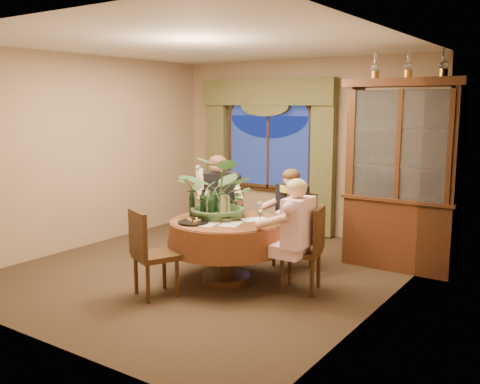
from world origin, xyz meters
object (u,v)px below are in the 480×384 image
Objects in this scene: chair_back_right at (293,231)px; person_scarf at (292,220)px; person_pink at (298,238)px; olive_bowl at (225,220)px; wine_bottle_5 at (215,201)px; chair_right at (301,249)px; wine_bottle_1 at (209,204)px; dining_table at (226,251)px; centerpiece_plant at (222,165)px; oil_lamp_left at (375,66)px; wine_bottle_0 at (207,201)px; china_cabinet at (403,175)px; chair_back at (228,225)px; person_back at (218,208)px; stoneware_vase at (225,206)px; chair_front_left at (156,253)px; wine_bottle_2 at (192,203)px; wine_bottle_4 at (211,206)px; oil_lamp_right at (444,63)px; oil_lamp_center at (408,64)px; wine_bottle_3 at (203,203)px.

person_scarf is at bearing 133.46° from chair_back_right.
person_scarf is (-0.52, 0.81, -0.00)m from person_pink.
olive_bowl is 0.49m from wine_bottle_5.
chair_right is 2.91× the size of wine_bottle_1.
dining_table is 1.26× the size of centerpiece_plant.
oil_lamp_left is 2.73m from wine_bottle_0.
dining_table is at bearing 90.00° from chair_back_right.
china_cabinet is at bearing 0.00° from oil_lamp_left.
person_back reaches higher than chair_back.
centerpiece_plant is (-1.22, -1.64, -1.19)m from oil_lamp_left.
olive_bowl is at bearing -44.68° from centerpiece_plant.
stoneware_vase is at bearing -127.87° from oil_lamp_left.
wine_bottle_2 is at bearing 121.60° from chair_front_left.
china_cabinet is at bearing 48.57° from dining_table.
oil_lamp_left reaches higher than chair_front_left.
olive_bowl is at bearing -38.76° from wine_bottle_5.
wine_bottle_4 is (0.23, -0.23, 0.00)m from wine_bottle_0.
stoneware_vase is 0.23× the size of centerpiece_plant.
chair_right is 0.74× the size of person_scarf.
dining_table is 0.97× the size of person_back.
wine_bottle_0 is at bearing -173.94° from stoneware_vase.
oil_lamp_right is 3.17m from olive_bowl.
stoneware_vase is 0.20m from wine_bottle_1.
oil_lamp_center is 3.03m from wine_bottle_3.
chair_back is 2.91× the size of wine_bottle_0.
wine_bottle_3 is at bearing -73.71° from wine_bottle_0.
chair_back_right is 0.67× the size of person_back.
chair_front_left is 0.74× the size of person_scarf.
chair_front_left is at bearing -96.98° from wine_bottle_1.
wine_bottle_5 is at bearing -140.70° from china_cabinet.
china_cabinet is at bearing 41.84° from wine_bottle_2.
dining_table is 0.58× the size of china_cabinet.
wine_bottle_1 is 1.00× the size of wine_bottle_4.
wine_bottle_2 reaches higher than chair_back_right.
wine_bottle_2 is at bearing -173.22° from dining_table.
wine_bottle_0 is at bearing 137.26° from wine_bottle_1.
chair_right is 1.31m from wine_bottle_3.
chair_back_right is 1.26m from wine_bottle_3.
chair_front_left is 0.95m from wine_bottle_1.
person_pink is 1.29m from wine_bottle_5.
person_back reaches higher than stoneware_vase.
person_back is (-0.09, -0.11, 0.24)m from chair_back.
olive_bowl is (-1.47, -1.80, -0.43)m from china_cabinet.
chair_front_left is (-1.46, -2.54, -2.09)m from oil_lamp_left.
person_scarf is 0.90m from stoneware_vase.
wine_bottle_0 is at bearing -145.39° from oil_lamp_right.
chair_front_left is 2.91× the size of wine_bottle_5.
oil_lamp_left reaches higher than olive_bowl.
oil_lamp_right reaches higher than stoneware_vase.
wine_bottle_4 is (-1.66, -1.82, -1.66)m from oil_lamp_center.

